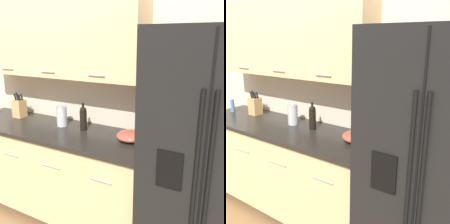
% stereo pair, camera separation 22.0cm
% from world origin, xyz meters
% --- Properties ---
extents(wall_back, '(10.00, 0.39, 2.60)m').
position_xyz_m(wall_back, '(0.03, 1.16, 1.42)').
color(wall_back, beige).
rests_on(wall_back, ground_plane).
extents(counter_unit, '(2.11, 0.64, 0.93)m').
position_xyz_m(counter_unit, '(0.12, 0.86, 0.47)').
color(counter_unit, black).
rests_on(counter_unit, ground_plane).
extents(refrigerator, '(0.85, 0.79, 1.86)m').
position_xyz_m(refrigerator, '(1.63, 0.78, 0.93)').
color(refrigerator, black).
rests_on(refrigerator, ground_plane).
extents(knife_block, '(0.12, 0.11, 0.28)m').
position_xyz_m(knife_block, '(-0.43, 0.97, 1.04)').
color(knife_block, tan).
rests_on(knife_block, counter_unit).
extents(wine_bottle, '(0.07, 0.07, 0.26)m').
position_xyz_m(wine_bottle, '(0.44, 0.95, 1.06)').
color(wine_bottle, black).
rests_on(wine_bottle, counter_unit).
extents(soap_dispenser, '(0.05, 0.05, 0.19)m').
position_xyz_m(soap_dispenser, '(-0.74, 0.88, 1.01)').
color(soap_dispenser, '#4C7FB2').
rests_on(soap_dispenser, counter_unit).
extents(steel_canister, '(0.10, 0.10, 0.22)m').
position_xyz_m(steel_canister, '(0.18, 0.95, 1.04)').
color(steel_canister, '#B7B7BA').
rests_on(steel_canister, counter_unit).
extents(mixing_bowl, '(0.24, 0.24, 0.09)m').
position_xyz_m(mixing_bowl, '(0.95, 0.91, 0.98)').
color(mixing_bowl, '#B24C38').
rests_on(mixing_bowl, counter_unit).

